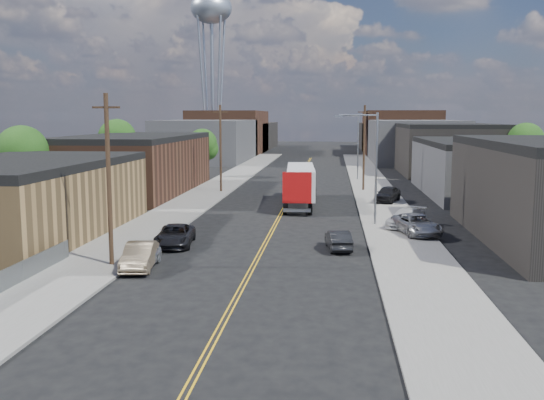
% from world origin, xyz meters
% --- Properties ---
extents(ground, '(260.00, 260.00, 0.00)m').
position_xyz_m(ground, '(0.00, 60.00, 0.00)').
color(ground, black).
rests_on(ground, ground).
extents(centerline, '(0.32, 120.00, 0.01)m').
position_xyz_m(centerline, '(0.00, 45.00, 0.01)').
color(centerline, gold).
rests_on(centerline, ground).
extents(sidewalk_left, '(5.00, 140.00, 0.15)m').
position_xyz_m(sidewalk_left, '(-9.50, 45.00, 0.07)').
color(sidewalk_left, slate).
rests_on(sidewalk_left, ground).
extents(sidewalk_right, '(5.00, 140.00, 0.15)m').
position_xyz_m(sidewalk_right, '(9.50, 45.00, 0.07)').
color(sidewalk_right, slate).
rests_on(sidewalk_right, ground).
extents(warehouse_tan, '(12.00, 22.00, 5.60)m').
position_xyz_m(warehouse_tan, '(-18.00, 18.00, 2.80)').
color(warehouse_tan, olive).
rests_on(warehouse_tan, ground).
extents(warehouse_brown, '(12.00, 26.00, 6.60)m').
position_xyz_m(warehouse_brown, '(-18.00, 44.00, 3.30)').
color(warehouse_brown, '#472A1C').
rests_on(warehouse_brown, ground).
extents(industrial_right_b, '(14.00, 24.00, 6.10)m').
position_xyz_m(industrial_right_b, '(22.00, 46.00, 3.05)').
color(industrial_right_b, '#3A3A3D').
rests_on(industrial_right_b, ground).
extents(industrial_right_c, '(14.00, 22.00, 7.60)m').
position_xyz_m(industrial_right_c, '(22.00, 72.00, 3.80)').
color(industrial_right_c, black).
rests_on(industrial_right_c, ground).
extents(skyline_left_a, '(16.00, 30.00, 8.00)m').
position_xyz_m(skyline_left_a, '(-20.00, 95.00, 4.00)').
color(skyline_left_a, '#3A3A3D').
rests_on(skyline_left_a, ground).
extents(skyline_right_a, '(16.00, 30.00, 8.00)m').
position_xyz_m(skyline_right_a, '(20.00, 95.00, 4.00)').
color(skyline_right_a, '#3A3A3D').
rests_on(skyline_right_a, ground).
extents(skyline_left_b, '(16.00, 26.00, 10.00)m').
position_xyz_m(skyline_left_b, '(-20.00, 120.00, 5.00)').
color(skyline_left_b, '#472A1C').
rests_on(skyline_left_b, ground).
extents(skyline_right_b, '(16.00, 26.00, 10.00)m').
position_xyz_m(skyline_right_b, '(20.00, 120.00, 5.00)').
color(skyline_right_b, '#472A1C').
rests_on(skyline_right_b, ground).
extents(skyline_left_c, '(16.00, 40.00, 7.00)m').
position_xyz_m(skyline_left_c, '(-20.00, 140.00, 3.50)').
color(skyline_left_c, black).
rests_on(skyline_left_c, ground).
extents(skyline_right_c, '(16.00, 40.00, 7.00)m').
position_xyz_m(skyline_right_c, '(20.00, 140.00, 3.50)').
color(skyline_right_c, black).
rests_on(skyline_right_c, ground).
extents(water_tower, '(9.00, 9.00, 36.90)m').
position_xyz_m(water_tower, '(-22.00, 110.00, 30.65)').
color(water_tower, gray).
rests_on(water_tower, ground).
extents(streetlight_near, '(3.39, 0.25, 9.00)m').
position_xyz_m(streetlight_near, '(7.60, 25.00, 5.33)').
color(streetlight_near, gray).
rests_on(streetlight_near, ground).
extents(streetlight_far, '(3.39, 0.25, 9.00)m').
position_xyz_m(streetlight_far, '(7.60, 60.00, 5.33)').
color(streetlight_far, gray).
rests_on(streetlight_far, ground).
extents(utility_pole_left_near, '(1.60, 0.26, 10.00)m').
position_xyz_m(utility_pole_left_near, '(-8.20, 10.00, 5.14)').
color(utility_pole_left_near, black).
rests_on(utility_pole_left_near, ground).
extents(utility_pole_left_far, '(1.60, 0.26, 10.00)m').
position_xyz_m(utility_pole_left_far, '(-8.20, 45.00, 5.14)').
color(utility_pole_left_far, black).
rests_on(utility_pole_left_far, ground).
extents(utility_pole_right, '(1.60, 0.26, 10.00)m').
position_xyz_m(utility_pole_right, '(8.20, 48.00, 5.14)').
color(utility_pole_right, black).
rests_on(utility_pole_right, ground).
extents(tree_left_near, '(4.85, 4.76, 7.91)m').
position_xyz_m(tree_left_near, '(-23.94, 30.00, 5.18)').
color(tree_left_near, black).
rests_on(tree_left_near, ground).
extents(tree_left_mid, '(5.10, 5.04, 8.37)m').
position_xyz_m(tree_left_mid, '(-23.94, 55.00, 5.48)').
color(tree_left_mid, black).
rests_on(tree_left_mid, ground).
extents(tree_left_far, '(4.35, 4.20, 6.97)m').
position_xyz_m(tree_left_far, '(-13.94, 62.00, 4.57)').
color(tree_left_far, black).
rests_on(tree_left_far, ground).
extents(tree_right_far, '(4.85, 4.76, 7.91)m').
position_xyz_m(tree_right_far, '(30.06, 60.00, 5.18)').
color(tree_right_far, black).
rests_on(tree_right_far, ground).
extents(semi_truck, '(3.23, 15.02, 3.90)m').
position_xyz_m(semi_truck, '(1.50, 36.33, 2.22)').
color(semi_truck, silver).
rests_on(semi_truck, ground).
extents(car_left_a, '(1.61, 3.93, 1.33)m').
position_xyz_m(car_left_a, '(-6.40, 10.00, 0.67)').
color(car_left_a, '#ABAFB1').
rests_on(car_left_a, ground).
extents(car_left_b, '(2.17, 4.71, 1.49)m').
position_xyz_m(car_left_b, '(-6.40, 9.64, 0.75)').
color(car_left_b, '#7B6951').
rests_on(car_left_b, ground).
extents(car_left_c, '(2.92, 5.32, 1.41)m').
position_xyz_m(car_left_c, '(-6.00, 16.00, 0.71)').
color(car_left_c, black).
rests_on(car_left_c, ground).
extents(car_right_oncoming, '(1.89, 4.08, 1.30)m').
position_xyz_m(car_right_oncoming, '(5.00, 15.86, 0.65)').
color(car_right_oncoming, black).
rests_on(car_right_oncoming, ground).
extents(car_right_lot_a, '(3.66, 5.68, 1.46)m').
position_xyz_m(car_right_lot_a, '(10.74, 21.06, 0.88)').
color(car_right_lot_a, gray).
rests_on(car_right_lot_a, sidewalk_right).
extents(car_right_lot_b, '(3.99, 5.13, 1.39)m').
position_xyz_m(car_right_lot_b, '(10.33, 24.00, 0.84)').
color(car_right_lot_b, '#BBBBBB').
rests_on(car_right_lot_b, sidewalk_right).
extents(car_right_lot_c, '(3.34, 5.01, 1.58)m').
position_xyz_m(car_right_lot_c, '(10.14, 38.06, 0.94)').
color(car_right_lot_c, black).
rests_on(car_right_lot_c, sidewalk_right).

